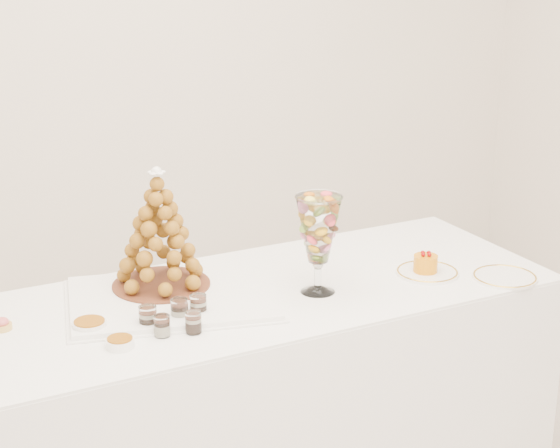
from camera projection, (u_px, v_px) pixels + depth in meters
name	position (u px, v px, depth m)	size (l,w,h in m)	color
buffet_table	(268.00, 388.00, 3.14)	(1.92, 0.87, 0.71)	white
lace_tray	(171.00, 299.00, 2.92)	(0.62, 0.47, 0.02)	white
macaron_vase	(318.00, 231.00, 2.94)	(0.15, 0.15, 0.32)	white
cake_plate	(427.00, 273.00, 3.15)	(0.21, 0.21, 0.01)	white
spare_plate	(505.00, 277.00, 3.11)	(0.21, 0.21, 0.01)	white
pink_tart	(2.00, 325.00, 2.73)	(0.06, 0.06, 0.04)	tan
verrine_a	(148.00, 318.00, 2.73)	(0.05, 0.05, 0.07)	white
verrine_b	(179.00, 310.00, 2.78)	(0.05, 0.05, 0.07)	white
verrine_c	(198.00, 306.00, 2.81)	(0.05, 0.05, 0.07)	white
verrine_d	(162.00, 326.00, 2.68)	(0.05, 0.05, 0.06)	white
verrine_e	(193.00, 322.00, 2.70)	(0.05, 0.05, 0.06)	white
ramekin_back	(90.00, 327.00, 2.72)	(0.10, 0.10, 0.03)	white
ramekin_front	(120.00, 343.00, 2.62)	(0.08, 0.08, 0.02)	white
croquembouche	(159.00, 229.00, 2.94)	(0.31, 0.31, 0.39)	#612E19
mousse_cake	(426.00, 263.00, 3.14)	(0.08, 0.08, 0.07)	orange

